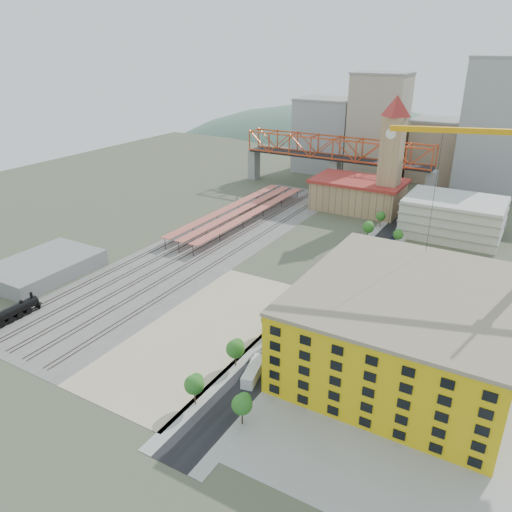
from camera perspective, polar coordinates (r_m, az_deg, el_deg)
The scene contains 31 objects.
ground at distance 148.27m, azimuth 2.53°, elevation -3.38°, with size 400.00×400.00×0.00m, color #474C38.
ballast_strip at distance 179.14m, azimuth -5.04°, elevation 1.43°, with size 36.00×165.00×0.06m, color #605E59.
dirt_lot at distance 126.76m, azimuth -5.85°, elevation -8.47°, with size 28.00×67.00×0.06m, color tan.
street_asphalt at distance 155.04m, azimuth 10.38°, elevation -2.50°, with size 12.00×170.00×0.06m, color black.
sidewalk_west at distance 156.73m, azimuth 8.51°, elevation -2.08°, with size 3.00×170.00×0.04m, color gray.
sidewalk_east at distance 153.53m, azimuth 12.30°, elevation -2.94°, with size 3.00×170.00×0.04m, color gray.
construction_pad at distance 119.20m, azimuth 17.63°, elevation -11.87°, with size 50.00×90.00×0.06m, color gray.
rail_tracks at distance 180.08m, azimuth -5.51°, elevation 1.57°, with size 26.56×160.00×0.18m.
platform_canopies at distance 201.90m, azimuth -1.77°, elevation 5.26°, with size 16.00×80.00×4.12m.
station_hall at distance 218.61m, azimuth 11.57°, elevation 6.94°, with size 38.00×24.00×13.10m.
clock_tower at distance 208.07m, azimuth 15.32°, elevation 12.03°, with size 12.00×12.00×52.00m.
parking_garage at distance 198.42m, azimuth 21.62°, elevation 4.18°, with size 34.00×26.00×14.00m, color silver.
truss_bridge at distance 243.37m, azimuth 9.14°, elevation 11.73°, with size 94.00×9.60×25.60m.
construction_building at distance 114.69m, azimuth 16.74°, elevation -7.67°, with size 44.60×50.60×18.80m.
warehouse at distance 167.07m, azimuth -23.12°, elevation -1.21°, with size 22.00×32.00×5.00m, color gray.
street_trees at distance 146.59m, azimuth 9.00°, elevation -3.99°, with size 15.40×124.40×8.00m.
skyline at distance 268.96m, azimuth 18.84°, elevation 12.75°, with size 133.00×46.00×60.00m.
distant_hills at distance 405.19m, azimuth 25.85°, elevation -0.27°, with size 647.00×264.00×227.00m.
locomotive at distance 142.84m, azimuth -26.94°, elevation -6.26°, with size 2.98×23.02×5.75m.
site_trailer_a at distance 109.93m, azimuth -0.27°, elevation -13.06°, with size 2.59×9.83×2.69m, color silver.
site_trailer_b at distance 120.19m, azimuth 3.22°, elevation -9.56°, with size 2.65×10.08×2.76m, color silver.
site_trailer_c at distance 131.88m, azimuth 6.23°, elevation -6.48°, with size 2.55×9.69×2.65m, color silver.
site_trailer_d at distance 136.64m, azimuth 7.26°, elevation -5.39°, with size 2.60×9.89×2.71m, color silver.
car_0 at distance 115.79m, azimuth -0.02°, elevation -11.32°, with size 1.73×4.29×1.46m, color #BEBEBE.
car_1 at distance 124.03m, azimuth 2.63°, elevation -8.76°, with size 1.53×4.39×1.45m, color gray.
car_2 at distance 145.47m, azimuth 7.61°, elevation -3.82°, with size 2.29×4.97×1.38m, color black.
car_3 at distance 154.67m, azimuth 9.21°, elevation -2.22°, with size 1.87×4.59×1.33m, color navy.
car_4 at distance 118.45m, azimuth 4.22°, elevation -10.51°, with size 1.72×4.27×1.46m, color #BEBEBE.
car_5 at distance 133.39m, azimuth 7.88°, elevation -6.51°, with size 1.47×4.21×1.39m, color gray.
car_6 at distance 153.17m, azimuth 11.34°, elevation -2.63°, with size 2.32×5.04×1.40m, color black.
car_7 at distance 185.43m, azimuth 15.15°, elevation 1.67°, with size 1.97×4.84×1.40m, color navy.
Camera 1 is at (61.03, -117.61, 66.54)m, focal length 35.00 mm.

